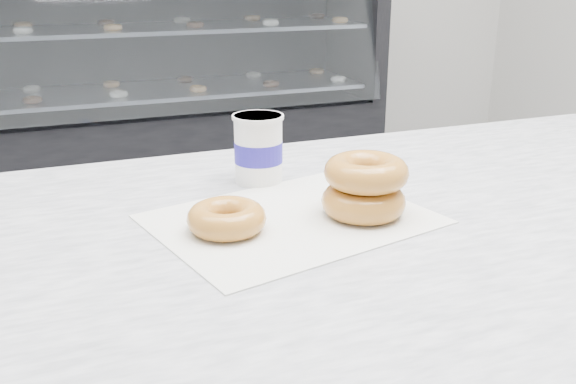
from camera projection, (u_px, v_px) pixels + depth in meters
name	position (u px, v px, depth m)	size (l,w,h in m)	color
display_case	(155.00, 107.00, 3.43)	(2.40, 0.74, 1.25)	black
wax_paper	(291.00, 219.00, 0.83)	(0.34, 0.26, 0.00)	silver
donut_single	(227.00, 218.00, 0.78)	(0.10, 0.10, 0.03)	#BA8033
donut_stack	(365.00, 187.00, 0.83)	(0.12, 0.12, 0.08)	#BA8033
coffee_cup	(258.00, 148.00, 0.96)	(0.09, 0.09, 0.10)	white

